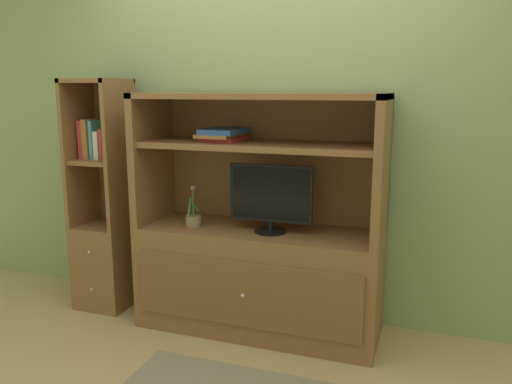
% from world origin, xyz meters
% --- Properties ---
extents(ground_plane, '(8.00, 8.00, 0.00)m').
position_xyz_m(ground_plane, '(0.00, 0.00, 0.00)').
color(ground_plane, tan).
extents(painted_rear_wall, '(6.00, 0.10, 2.80)m').
position_xyz_m(painted_rear_wall, '(0.00, 0.75, 1.40)').
color(painted_rear_wall, '#8C9E6B').
rests_on(painted_rear_wall, ground_plane).
extents(media_console, '(1.55, 0.57, 1.53)m').
position_xyz_m(media_console, '(0.00, 0.41, 0.50)').
color(media_console, brown).
rests_on(media_console, ground_plane).
extents(tv_monitor, '(0.53, 0.20, 0.43)m').
position_xyz_m(tv_monitor, '(0.09, 0.35, 0.90)').
color(tv_monitor, black).
rests_on(tv_monitor, media_console).
extents(potted_plant, '(0.10, 0.10, 0.27)m').
position_xyz_m(potted_plant, '(-0.42, 0.32, 0.72)').
color(potted_plant, '#8C7251').
rests_on(potted_plant, media_console).
extents(magazine_stack, '(0.26, 0.34, 0.08)m').
position_xyz_m(magazine_stack, '(-0.24, 0.40, 1.27)').
color(magazine_stack, red).
rests_on(magazine_stack, media_console).
extents(bookshelf_tall, '(0.37, 0.39, 1.62)m').
position_xyz_m(bookshelf_tall, '(-1.16, 0.41, 0.56)').
color(bookshelf_tall, brown).
rests_on(bookshelf_tall, ground_plane).
extents(upright_book_row, '(0.23, 0.18, 0.27)m').
position_xyz_m(upright_book_row, '(-1.19, 0.40, 1.20)').
color(upright_book_row, red).
rests_on(upright_book_row, bookshelf_tall).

